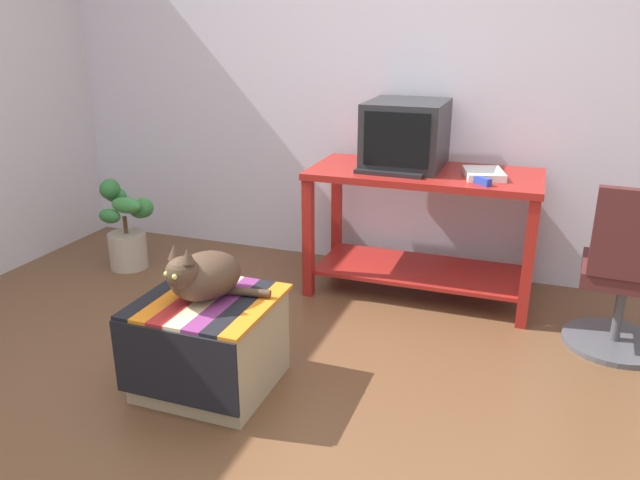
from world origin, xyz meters
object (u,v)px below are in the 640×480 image
(ottoman_with_blanket, at_px, (209,343))
(office_chair, at_px, (625,281))
(tv_monitor, at_px, (406,135))
(potted_plant, at_px, (127,228))
(desk, at_px, (422,211))
(stapler, at_px, (482,181))
(keyboard, at_px, (390,172))
(cat, at_px, (203,275))
(book, at_px, (484,174))

(ottoman_with_blanket, bearing_deg, office_chair, 29.25)
(tv_monitor, bearing_deg, ottoman_with_blanket, -111.02)
(potted_plant, distance_m, office_chair, 3.07)
(tv_monitor, height_order, ottoman_with_blanket, tv_monitor)
(desk, bearing_deg, stapler, -31.05)
(desk, relative_size, potted_plant, 2.16)
(keyboard, height_order, office_chair, office_chair)
(cat, relative_size, office_chair, 0.51)
(tv_monitor, xyz_separation_m, stapler, (0.49, -0.30, -0.17))
(desk, relative_size, cat, 2.96)
(desk, bearing_deg, tv_monitor, 148.15)
(desk, distance_m, stapler, 0.49)
(cat, height_order, potted_plant, cat)
(desk, height_order, ottoman_with_blanket, desk)
(office_chair, bearing_deg, stapler, -8.45)
(tv_monitor, relative_size, keyboard, 1.32)
(desk, relative_size, ottoman_with_blanket, 2.28)
(tv_monitor, bearing_deg, cat, -111.69)
(tv_monitor, relative_size, stapler, 4.82)
(book, height_order, cat, book)
(desk, height_order, book, book)
(keyboard, bearing_deg, ottoman_with_blanket, -111.24)
(desk, xyz_separation_m, office_chair, (1.10, -0.37, -0.14))
(cat, bearing_deg, office_chair, 44.85)
(potted_plant, xyz_separation_m, stapler, (2.31, 0.07, 0.52))
(cat, bearing_deg, keyboard, 82.40)
(tv_monitor, bearing_deg, stapler, -31.28)
(tv_monitor, bearing_deg, office_chair, -20.53)
(keyboard, xyz_separation_m, potted_plant, (-1.79, -0.13, -0.51))
(office_chair, bearing_deg, desk, -14.87)
(stapler, bearing_deg, cat, 179.27)
(keyboard, relative_size, ottoman_with_blanket, 0.68)
(book, bearing_deg, tv_monitor, 149.44)
(book, bearing_deg, keyboard, 175.36)
(potted_plant, xyz_separation_m, office_chair, (3.06, -0.10, 0.10))
(desk, distance_m, cat, 1.54)
(keyboard, bearing_deg, office_chair, -8.55)
(cat, relative_size, stapler, 4.15)
(book, bearing_deg, cat, -143.81)
(keyboard, xyz_separation_m, ottoman_with_blanket, (-0.52, -1.24, -0.57))
(keyboard, bearing_deg, potted_plant, -174.08)
(desk, height_order, stapler, stapler)
(keyboard, xyz_separation_m, stapler, (0.53, -0.07, 0.01))
(tv_monitor, relative_size, ottoman_with_blanket, 0.89)
(tv_monitor, distance_m, book, 0.53)
(office_chair, bearing_deg, ottoman_with_blanket, 33.00)
(cat, bearing_deg, ottoman_with_blanket, -18.05)
(stapler, bearing_deg, desk, 101.05)
(stapler, bearing_deg, office_chair, -60.41)
(ottoman_with_blanket, distance_m, stapler, 1.67)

